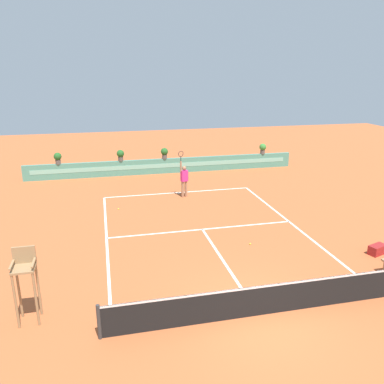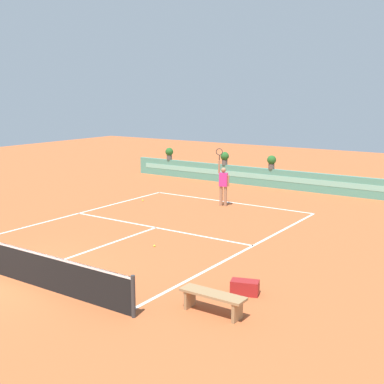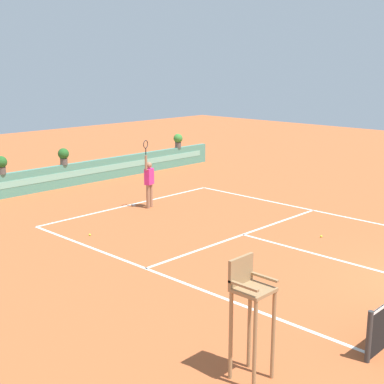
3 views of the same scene
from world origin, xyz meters
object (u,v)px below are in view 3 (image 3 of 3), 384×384
potted_plant_centre (64,155)px  umpire_chair (250,305)px  tennis_player (149,180)px  potted_plant_left (1,164)px  tennis_ball_mid_court (90,235)px  potted_plant_far_right (178,140)px  tennis_ball_near_baseline (321,236)px

potted_plant_centre → umpire_chair: bearing=-112.5°
umpire_chair → tennis_player: bearing=56.6°
potted_plant_left → umpire_chair: bearing=-102.5°
potted_plant_left → tennis_ball_mid_court: bearing=-94.7°
potted_plant_far_right → umpire_chair: bearing=-131.2°
tennis_ball_near_baseline → potted_plant_left: (-4.38, 11.92, 1.38)m
tennis_player → tennis_ball_near_baseline: bearing=-78.9°
tennis_ball_mid_court → potted_plant_left: 6.75m
potted_plant_left → tennis_ball_near_baseline: bearing=-69.8°
tennis_player → tennis_ball_near_baseline: 6.78m
tennis_player → potted_plant_far_right: (6.80, 5.34, 0.36)m
umpire_chair → potted_plant_far_right: 20.12m
tennis_player → tennis_ball_near_baseline: (1.29, -6.58, -1.02)m
potted_plant_centre → tennis_ball_mid_court: bearing=-117.5°
potted_plant_centre → potted_plant_left: bearing=180.0°
potted_plant_centre → potted_plant_left: 2.89m
tennis_ball_near_baseline → potted_plant_far_right: (5.51, 11.92, 1.38)m
tennis_player → potted_plant_far_right: bearing=38.1°
tennis_ball_near_baseline → potted_plant_left: 12.78m
umpire_chair → potted_plant_centre: umpire_chair is taller
tennis_player → potted_plant_centre: (-0.20, 5.34, 0.36)m
tennis_ball_mid_court → potted_plant_left: potted_plant_left is taller
tennis_player → potted_plant_left: bearing=120.0°
tennis_ball_near_baseline → tennis_ball_mid_court: (-4.92, 5.34, 0.00)m
umpire_chair → potted_plant_far_right: umpire_chair is taller
umpire_chair → tennis_player: tennis_player is taller
umpire_chair → potted_plant_far_right: bearing=48.8°
potted_plant_far_right → potted_plant_left: bearing=180.0°
umpire_chair → potted_plant_left: (3.37, 15.13, 0.07)m
umpire_chair → potted_plant_centre: 16.37m
tennis_ball_near_baseline → potted_plant_far_right: 13.21m
umpire_chair → tennis_ball_mid_court: size_ratio=31.47×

